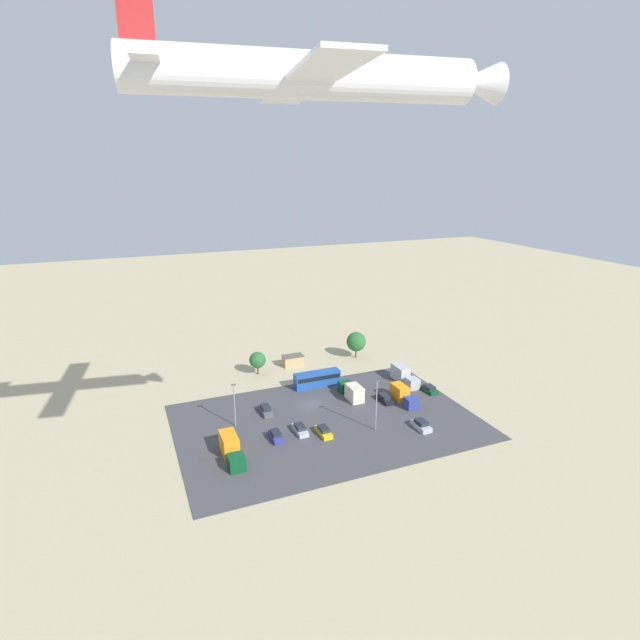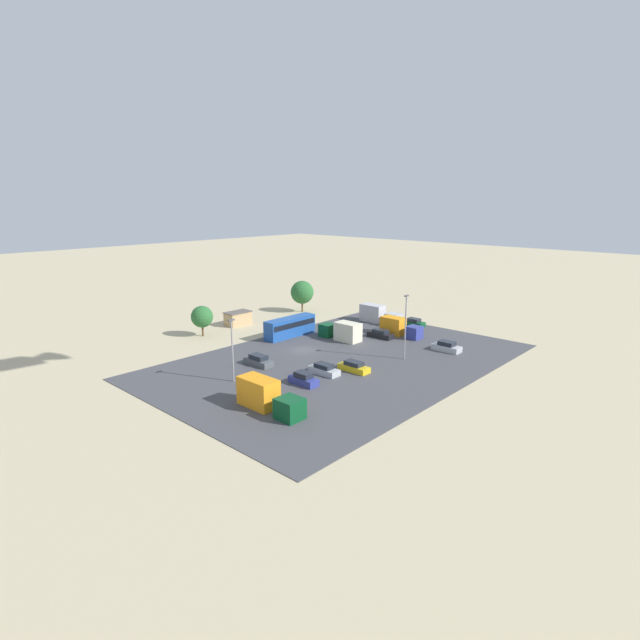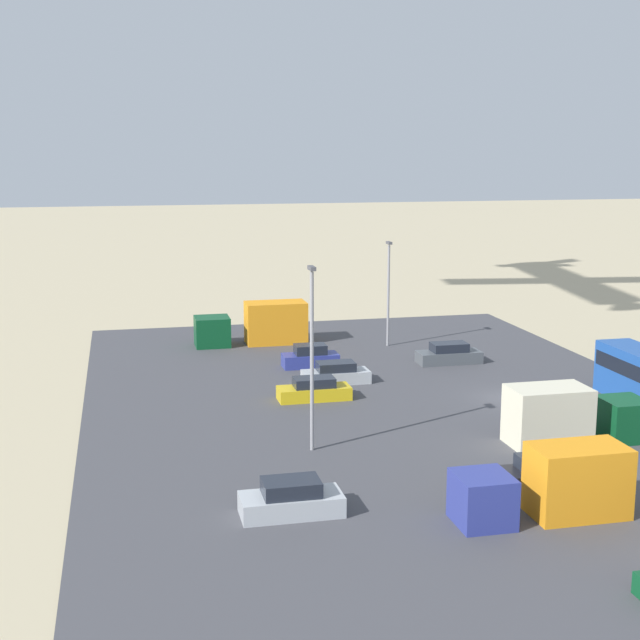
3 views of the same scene
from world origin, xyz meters
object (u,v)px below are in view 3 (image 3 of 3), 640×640
parked_car_3 (336,374)px  parked_truck_0 (258,325)px  parked_car_6 (449,355)px  parked_car_1 (310,357)px  parked_truck_1 (569,417)px  parked_truck_2 (551,486)px  parked_car_0 (291,500)px  parked_car_4 (545,473)px  parked_car_5 (314,390)px

parked_car_3 → parked_truck_0: 13.64m
parked_car_6 → parked_truck_0: parked_truck_0 is taller
parked_car_1 → parked_truck_1: (-19.59, -10.01, 0.76)m
parked_car_1 → parked_truck_1: 22.01m
parked_car_3 → parked_car_6: 10.13m
parked_truck_2 → parked_car_3: bearing=8.9°
parked_truck_1 → parked_truck_2: size_ratio=1.03×
parked_car_0 → parked_car_3: (20.93, -7.09, -0.06)m
parked_car_1 → parked_truck_1: parked_truck_1 is taller
parked_truck_0 → parked_truck_2: (-36.85, -6.96, -0.13)m
parked_truck_1 → parked_truck_2: (-8.81, 5.56, -0.03)m
parked_truck_1 → parked_car_1: bearing=-152.9°
parked_car_3 → parked_truck_2: 23.94m
parked_car_6 → parked_truck_0: 15.96m
parked_car_1 → parked_car_4: size_ratio=0.87×
parked_car_4 → parked_truck_1: 6.88m
parked_car_0 → parked_car_3: bearing=-18.7°
parked_truck_0 → parked_car_6: bearing=-127.1°
parked_truck_1 → parked_truck_2: bearing=-32.3°
parked_car_1 → parked_car_5: bearing=-10.5°
parked_car_1 → parked_car_6: parked_car_1 is taller
parked_truck_2 → parked_truck_1: bearing=-32.3°
parked_car_5 → parked_truck_1: 16.12m
parked_car_0 → parked_truck_0: bearing=-6.4°
parked_car_5 → parked_truck_2: (-19.99, -6.01, 0.82)m
parked_car_3 → parked_truck_0: size_ratio=0.50×
parked_car_0 → parked_car_6: parked_car_0 is taller
parked_car_3 → parked_car_6: (3.60, -9.47, 0.04)m
parked_truck_1 → parked_truck_2: 10.42m
parked_car_0 → parked_truck_2: 11.16m
parked_car_5 → parked_truck_2: bearing=16.7°
parked_car_3 → parked_car_5: bearing=-32.3°
parked_truck_2 → parked_car_0: bearing=76.0°
parked_truck_1 → parked_truck_0: bearing=-155.9°
parked_car_4 → parked_car_6: (23.88, -4.30, 0.02)m
parked_car_3 → parked_truck_2: (-23.63, -3.71, 0.81)m
parked_car_5 → parked_car_0: bearing=-15.5°
parked_car_4 → parked_car_6: parked_car_6 is taller
parked_car_4 → parked_truck_2: (-3.35, 1.46, 0.80)m
parked_car_3 → parked_car_6: size_ratio=0.96×
parked_car_3 → parked_car_1: bearing=-171.2°
parked_car_5 → parked_truck_2: size_ratio=0.60×
parked_car_0 → parked_car_3: 22.10m
parked_car_6 → parked_truck_2: (-27.24, 5.75, 0.78)m
parked_car_0 → parked_car_5: 17.94m
parked_car_3 → parked_truck_0: parked_truck_0 is taller
parked_car_4 → parked_truck_2: parked_truck_2 is taller
parked_car_0 → parked_car_4: size_ratio=0.96×
parked_car_0 → parked_truck_2: (-2.70, -10.80, 0.76)m
parked_car_0 → parked_car_1: size_ratio=1.10×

